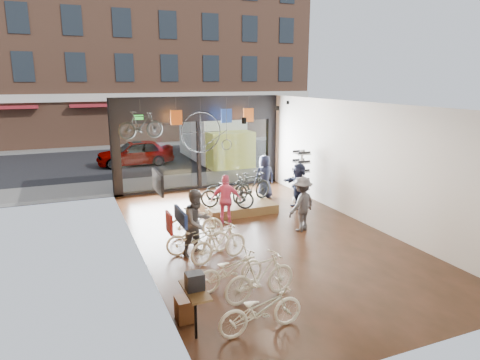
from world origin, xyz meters
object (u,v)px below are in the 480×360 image
floor_bike_1 (260,277)px  floor_bike_0 (261,309)px  customer_3 (302,204)px  customer_5 (298,186)px  customer_4 (265,177)px  display_bike_right (228,188)px  street_car (135,153)px  floor_bike_5 (196,223)px  display_bike_left (227,194)px  hung_bike (141,125)px  customer_1 (197,222)px  display_platform (237,206)px  box_truck (217,137)px  floor_bike_3 (219,243)px  floor_bike_2 (231,270)px  display_bike_mid (252,187)px  sunglasses_rack (301,176)px  penny_farthing (209,133)px  floor_bike_4 (198,238)px  customer_2 (226,200)px

floor_bike_1 → floor_bike_0: bearing=147.3°
floor_bike_1 → customer_3: (2.92, 3.29, 0.32)m
floor_bike_0 → customer_5: bearing=-36.6°
customer_4 → display_bike_right: bearing=19.9°
floor_bike_1 → customer_3: bearing=-49.7°
street_car → floor_bike_5: 11.54m
display_bike_left → hung_bike: size_ratio=1.13×
customer_3 → customer_1: bearing=-15.3°
display_platform → customer_4: customer_4 is taller
floor_bike_0 → customer_1: (-0.02, 3.83, 0.44)m
box_truck → floor_bike_3: 13.07m
floor_bike_3 → floor_bike_5: 1.76m
display_bike_left → customer_4: size_ratio=1.07×
floor_bike_3 → hung_bike: bearing=-3.9°
floor_bike_5 → display_platform: size_ratio=0.65×
floor_bike_0 → display_bike_right: display_bike_right is taller
floor_bike_2 → customer_3: (3.29, 2.58, 0.41)m
display_bike_mid → customer_5: bearing=-125.4°
floor_bike_5 → display_bike_mid: display_bike_mid is taller
floor_bike_2 → sunglasses_rack: size_ratio=0.84×
street_car → sunglasses_rack: 10.36m
street_car → customer_4: customer_4 is taller
customer_1 → sunglasses_rack: bearing=8.7°
box_truck → display_platform: bearing=-105.1°
customer_1 → floor_bike_5: bearing=50.3°
hung_bike → customer_3: bearing=-145.9°
floor_bike_1 → display_platform: bearing=-25.8°
display_bike_right → display_platform: bearing=-154.6°
display_bike_right → penny_farthing: (-0.17, 1.47, 1.78)m
floor_bike_4 → penny_farthing: (2.05, 5.10, 2.06)m
customer_3 → customer_5: size_ratio=1.02×
floor_bike_0 → customer_3: size_ratio=0.99×
floor_bike_0 → hung_bike: hung_bike is taller
customer_4 → floor_bike_0: bearing=63.7°
customer_3 → customer_2: bearing=-60.0°
display_bike_right → hung_bike: hung_bike is taller
floor_bike_5 → sunglasses_rack: bearing=-49.2°
street_car → hung_bike: bearing=-6.8°
penny_farthing → street_car: bearing=102.1°
hung_bike → customer_1: bearing=177.9°
floor_bike_3 → floor_bike_4: floor_bike_3 is taller
floor_bike_4 → display_platform: size_ratio=0.70×
floor_bike_0 → floor_bike_4: (0.00, 3.83, 0.01)m
street_car → floor_bike_1: street_car is taller
display_bike_mid → display_platform: bearing=55.5°
customer_1 → customer_3: size_ratio=1.05×
display_platform → floor_bike_4: bearing=-126.7°
customer_3 → customer_4: size_ratio=1.00×
floor_bike_3 → sunglasses_rack: (4.70, 4.03, 0.47)m
sunglasses_rack → display_bike_right: bearing=172.6°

